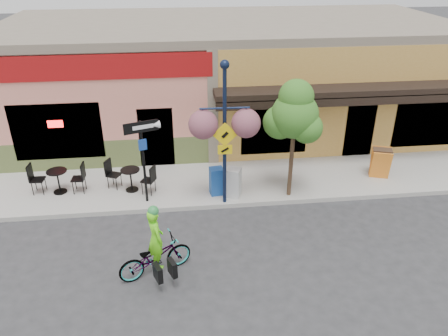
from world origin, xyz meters
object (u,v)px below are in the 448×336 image
object	(u,v)px
one_way_sign	(144,163)
newspaper_box_grey	(233,183)
lamp_post	(225,136)
cyclist_rider	(156,247)
bicycle	(155,257)
newspaper_box_blue	(216,181)
street_tree	(293,140)
building	(227,75)

from	to	relation	value
one_way_sign	newspaper_box_grey	bearing A→B (deg)	-19.14
lamp_post	cyclist_rider	bearing A→B (deg)	-122.74
bicycle	cyclist_rider	bearing A→B (deg)	-112.54
newspaper_box_grey	newspaper_box_blue	bearing A→B (deg)	-178.95
lamp_post	newspaper_box_grey	bearing A→B (deg)	47.73
one_way_sign	street_tree	distance (m)	4.50
street_tree	building	bearing A→B (deg)	99.91
bicycle	newspaper_box_blue	world-z (taller)	newspaper_box_blue
building	bicycle	size ratio (longest dim) A/B	9.83
one_way_sign	newspaper_box_blue	world-z (taller)	one_way_sign
bicycle	one_way_sign	bearing A→B (deg)	-16.44
newspaper_box_grey	street_tree	distance (m)	2.27
one_way_sign	street_tree	size ratio (longest dim) A/B	0.70
lamp_post	newspaper_box_blue	size ratio (longest dim) A/B	4.86
one_way_sign	bicycle	bearing A→B (deg)	-102.80
building	street_tree	world-z (taller)	building
one_way_sign	newspaper_box_blue	xyz separation A→B (m)	(2.18, 0.19, -0.87)
bicycle	street_tree	world-z (taller)	street_tree
newspaper_box_grey	one_way_sign	bearing A→B (deg)	-157.56
one_way_sign	newspaper_box_grey	distance (m)	2.82
lamp_post	one_way_sign	distance (m)	2.56
building	lamp_post	world-z (taller)	lamp_post
building	bicycle	world-z (taller)	building
cyclist_rider	newspaper_box_grey	world-z (taller)	cyclist_rider
one_way_sign	newspaper_box_blue	distance (m)	2.36
newspaper_box_blue	newspaper_box_grey	distance (m)	0.54
bicycle	newspaper_box_grey	size ratio (longest dim) A/B	1.94
building	newspaper_box_grey	bearing A→B (deg)	-95.33
lamp_post	street_tree	bearing A→B (deg)	7.42
cyclist_rider	lamp_post	size ratio (longest dim) A/B	0.36
building	lamp_post	size ratio (longest dim) A/B	4.13
building	street_tree	size ratio (longest dim) A/B	4.81
lamp_post	street_tree	xyz separation A→B (m)	(2.08, 0.20, -0.31)
newspaper_box_grey	street_tree	size ratio (longest dim) A/B	0.25
cyclist_rider	newspaper_box_blue	xyz separation A→B (m)	(1.79, 3.40, -0.19)
cyclist_rider	lamp_post	distance (m)	3.83
street_tree	one_way_sign	bearing A→B (deg)	178.38
bicycle	cyclist_rider	distance (m)	0.31
building	newspaper_box_blue	bearing A→B (deg)	-99.99
cyclist_rider	street_tree	bearing A→B (deg)	-75.38
building	newspaper_box_blue	size ratio (longest dim) A/B	20.11
street_tree	newspaper_box_grey	bearing A→B (deg)	176.29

